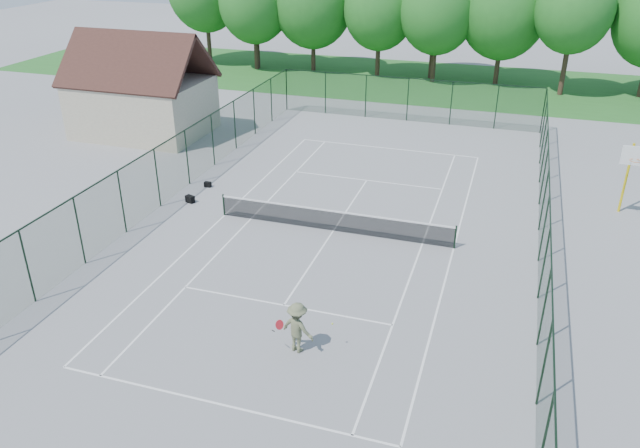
% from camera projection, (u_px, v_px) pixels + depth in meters
% --- Properties ---
extents(ground, '(140.00, 140.00, 0.00)m').
position_uv_depth(ground, '(333.00, 231.00, 28.65)').
color(ground, gray).
rests_on(ground, ground).
extents(grass_far, '(80.00, 16.00, 0.01)m').
position_uv_depth(grass_far, '(432.00, 82.00, 54.23)').
color(grass_far, '#296D27').
rests_on(grass_far, ground).
extents(court_lines, '(11.05, 23.85, 0.01)m').
position_uv_depth(court_lines, '(333.00, 231.00, 28.65)').
color(court_lines, white).
rests_on(court_lines, ground).
extents(tennis_net, '(11.08, 0.08, 1.10)m').
position_uv_depth(tennis_net, '(333.00, 220.00, 28.39)').
color(tennis_net, black).
rests_on(tennis_net, ground).
extents(fence_enclosure, '(18.05, 36.05, 3.02)m').
position_uv_depth(fence_enclosure, '(334.00, 200.00, 27.96)').
color(fence_enclosure, '#193C20').
rests_on(fence_enclosure, ground).
extents(utility_building, '(8.60, 6.27, 6.63)m').
position_uv_depth(utility_building, '(141.00, 86.00, 40.16)').
color(utility_building, beige).
rests_on(utility_building, ground).
extents(tree_line_far, '(39.40, 6.40, 9.70)m').
position_uv_depth(tree_line_far, '(438.00, 10.00, 51.57)').
color(tree_line_far, '#432D22').
rests_on(tree_line_far, ground).
extents(basketball_goal, '(1.20, 1.43, 3.65)m').
position_uv_depth(basketball_goal, '(631.00, 166.00, 28.97)').
color(basketball_goal, yellow).
rests_on(basketball_goal, ground).
extents(sports_bag_a, '(0.51, 0.40, 0.36)m').
position_uv_depth(sports_bag_a, '(190.00, 199.00, 31.42)').
color(sports_bag_a, black).
rests_on(sports_bag_a, ground).
extents(sports_bag_b, '(0.37, 0.23, 0.28)m').
position_uv_depth(sports_bag_b, '(208.00, 184.00, 33.23)').
color(sports_bag_b, black).
rests_on(sports_bag_b, ground).
extents(tennis_player, '(1.98, 0.99, 1.82)m').
position_uv_depth(tennis_player, '(297.00, 328.00, 20.41)').
color(tennis_player, '#636847').
rests_on(tennis_player, ground).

